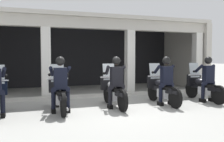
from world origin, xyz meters
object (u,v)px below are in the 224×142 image
police_officer_right (166,76)px  motorcycle_far_right (202,87)px  police_officer_left (60,79)px  police_officer_far_right (208,75)px  motorcycle_center (113,91)px  police_officer_center (116,78)px  motorcycle_left (59,94)px  motorcycle_right (161,89)px

police_officer_right → motorcycle_far_right: 1.77m
police_officer_left → police_officer_far_right: (5.06, -0.02, 0.00)m
motorcycle_center → police_officer_center: size_ratio=1.29×
motorcycle_left → motorcycle_right: bearing=-1.3°
motorcycle_center → police_officer_far_right: size_ratio=1.29×
police_officer_right → motorcycle_far_right: bearing=14.8°
motorcycle_center → motorcycle_right: bearing=3.7°
motorcycle_left → motorcycle_far_right: 5.06m
police_officer_left → motorcycle_far_right: bearing=2.6°
motorcycle_left → police_officer_right: police_officer_right is taller
motorcycle_center → police_officer_center: (-0.00, -0.28, 0.44)m
motorcycle_center → motorcycle_right: same height
motorcycle_left → motorcycle_right: 3.37m
police_officer_left → police_officer_far_right: bearing=-0.6°
motorcycle_right → police_officer_far_right: (1.69, -0.25, 0.44)m
motorcycle_center → motorcycle_far_right: (3.37, -0.06, 0.00)m
police_officer_left → motorcycle_right: (3.37, 0.23, -0.44)m
motorcycle_left → police_officer_right: bearing=-6.1°
police_officer_right → motorcycle_far_right: police_officer_right is taller
police_officer_left → motorcycle_far_right: (5.06, 0.27, -0.44)m
motorcycle_center → police_officer_right: size_ratio=1.29×
police_officer_center → police_officer_far_right: size_ratio=1.00×
motorcycle_center → motorcycle_right: 1.69m
motorcycle_center → motorcycle_far_right: size_ratio=1.00×
police_officer_left → police_officer_right: bearing=-1.3°
motorcycle_right → police_officer_center: bearing=-169.5°
police_officer_left → motorcycle_far_right: 5.09m
motorcycle_left → motorcycle_center: bearing=1.0°
motorcycle_center → motorcycle_far_right: same height
police_officer_left → motorcycle_right: 3.41m
motorcycle_center → motorcycle_right: size_ratio=1.00×
police_officer_far_right → motorcycle_center: bearing=-177.4°
motorcycle_right → motorcycle_center: bearing=-179.1°
motorcycle_left → police_officer_left: 0.52m
motorcycle_far_right → police_officer_right: bearing=-160.9°
police_officer_center → motorcycle_right: police_officer_center is taller
police_officer_left → police_officer_far_right: same height
police_officer_right → motorcycle_far_right: size_ratio=0.78×
motorcycle_left → motorcycle_center: 1.69m
police_officer_center → police_officer_far_right: (3.37, -0.06, 0.00)m
motorcycle_center → police_officer_center: bearing=-83.4°
police_officer_far_right → police_officer_center: bearing=-172.6°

